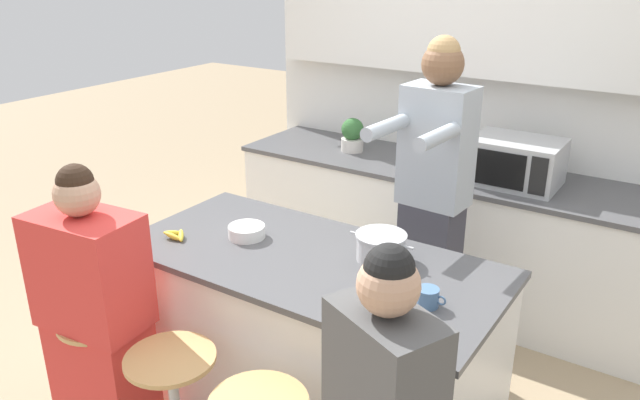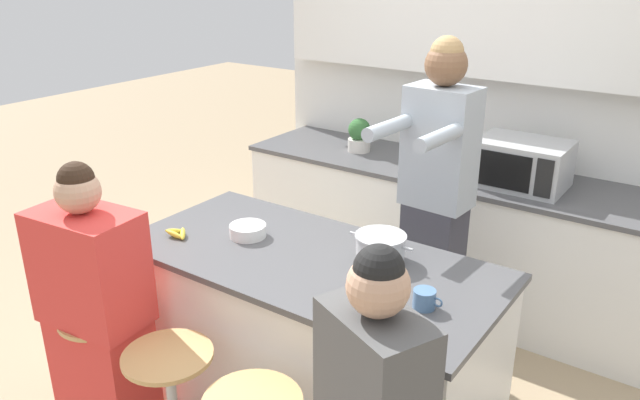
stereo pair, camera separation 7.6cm
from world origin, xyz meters
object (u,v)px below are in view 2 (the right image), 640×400
at_px(kitchen_island, 310,341).
at_px(person_cooking, 435,211).
at_px(bar_stool_leftmost, 109,372).
at_px(person_wrapped_blanket, 98,321).
at_px(banana_bunch, 177,233).
at_px(coffee_cup_near, 425,299).
at_px(fruit_bowl, 248,231).
at_px(potted_plant, 359,135).
at_px(cooking_pot, 380,247).
at_px(microwave, 522,163).

height_order(kitchen_island, person_cooking, person_cooking).
distance_m(bar_stool_leftmost, person_wrapped_blanket, 0.29).
bearing_deg(kitchen_island, banana_bunch, -163.66).
xyz_separation_m(coffee_cup_near, banana_bunch, (-1.26, -0.10, -0.02)).
distance_m(bar_stool_leftmost, fruit_bowl, 0.92).
relative_size(kitchen_island, fruit_bowl, 9.87).
distance_m(person_wrapped_blanket, potted_plant, 2.21).
relative_size(person_wrapped_blanket, banana_bunch, 10.37).
distance_m(cooking_pot, banana_bunch, 0.99).
bearing_deg(potted_plant, banana_bunch, -88.75).
bearing_deg(cooking_pot, person_wrapped_blanket, -139.56).
bearing_deg(banana_bunch, kitchen_island, 16.34).
bearing_deg(potted_plant, kitchen_island, -65.87).
bearing_deg(banana_bunch, bar_stool_leftmost, -96.58).
bearing_deg(person_wrapped_blanket, cooking_pot, 34.67).
height_order(kitchen_island, banana_bunch, banana_bunch).
distance_m(bar_stool_leftmost, coffee_cup_near, 1.53).
bearing_deg(fruit_bowl, kitchen_island, -1.65).
relative_size(person_wrapped_blanket, microwave, 2.74).
distance_m(coffee_cup_near, banana_bunch, 1.27).
xyz_separation_m(person_wrapped_blanket, potted_plant, (-0.00, 2.19, 0.35)).
relative_size(fruit_bowl, coffee_cup_near, 1.46).
xyz_separation_m(banana_bunch, potted_plant, (-0.04, 1.72, 0.09)).
distance_m(person_wrapped_blanket, banana_bunch, 0.54).
bearing_deg(fruit_bowl, potted_plant, 101.56).
distance_m(person_wrapped_blanket, cooking_pot, 1.30).
distance_m(person_cooking, banana_bunch, 1.31).
bearing_deg(potted_plant, bar_stool_leftmost, -90.36).
bearing_deg(cooking_pot, banana_bunch, -159.29).
bearing_deg(potted_plant, microwave, -2.23).
bearing_deg(microwave, kitchen_island, -107.17).
bearing_deg(kitchen_island, coffee_cup_near, -8.65).
relative_size(person_cooking, person_wrapped_blanket, 1.30).
relative_size(fruit_bowl, microwave, 0.35).
xyz_separation_m(bar_stool_leftmost, banana_bunch, (0.05, 0.44, 0.56)).
relative_size(person_cooking, potted_plant, 7.86).
relative_size(kitchen_island, coffee_cup_near, 14.46).
height_order(cooking_pot, coffee_cup_near, cooking_pot).
bearing_deg(coffee_cup_near, potted_plant, 128.70).
bearing_deg(person_wrapped_blanket, banana_bunch, 79.73).
xyz_separation_m(microwave, potted_plant, (-1.14, 0.04, -0.02)).
bearing_deg(potted_plant, fruit_bowl, -78.44).
bearing_deg(fruit_bowl, person_wrapped_blanket, -114.86).
bearing_deg(bar_stool_leftmost, banana_bunch, 83.42).
height_order(bar_stool_leftmost, microwave, microwave).
bearing_deg(banana_bunch, cooking_pot, 20.71).
bearing_deg(person_wrapped_blanket, bar_stool_leftmost, 112.37).
distance_m(coffee_cup_near, microwave, 1.59).
height_order(fruit_bowl, potted_plant, potted_plant).
relative_size(bar_stool_leftmost, person_wrapped_blanket, 0.48).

